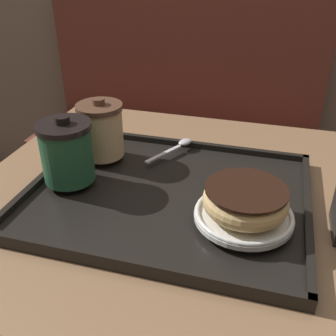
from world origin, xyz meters
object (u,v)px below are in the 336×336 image
Objects in this scene: donut_chocolate_glazed at (245,200)px; spoon at (179,145)px; coffee_cup_front at (67,151)px; coffee_cup_rear at (101,130)px.

donut_chocolate_glazed is 1.06× the size of spoon.
donut_chocolate_glazed is at bearing -6.27° from coffee_cup_front.
coffee_cup_front is 0.98× the size of spoon.
spoon is at bearing 27.31° from coffee_cup_rear.
coffee_cup_front reaches higher than coffee_cup_rear.
coffee_cup_rear is 0.96× the size of spoon.
spoon is at bearing 126.60° from donut_chocolate_glazed.
spoon is (-0.16, 0.21, -0.03)m from donut_chocolate_glazed.
coffee_cup_front reaches higher than spoon.
coffee_cup_rear is (0.02, 0.10, -0.00)m from coffee_cup_front.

